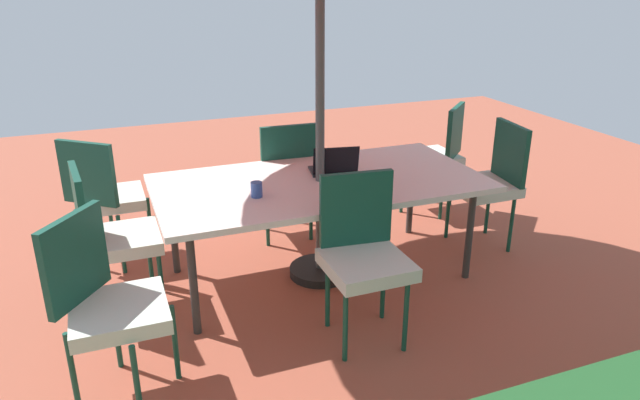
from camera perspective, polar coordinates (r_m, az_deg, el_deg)
The scene contains 11 objects.
ground_plane at distance 4.31m, azimuth 0.00°, elevation -7.33°, with size 10.00×10.00×0.02m, color #9E4C38.
dining_table at distance 4.02m, azimuth 0.00°, elevation 1.35°, with size 2.22×1.13×0.73m.
chair_southwest at distance 5.33m, azimuth 11.24°, elevation 4.58°, with size 0.59×0.59×0.98m.
chair_southeast at distance 4.53m, azimuth -20.15°, elevation 0.58°, with size 0.58×0.58×0.98m.
chair_east at distance 3.85m, azimuth -19.69°, elevation -3.01°, with size 0.48×0.47×0.98m.
chair_northeast at distance 3.11m, azimuth -20.00°, elevation -9.05°, with size 0.58×0.58×0.98m.
chair_north at distance 3.41m, azimuth 4.23°, elevation -4.90°, with size 0.47×0.48×0.98m.
chair_west at distance 4.74m, azimuth 16.19°, elevation 1.98°, with size 0.49×0.48×0.98m.
chair_south at distance 4.68m, azimuth -3.45°, elevation 2.59°, with size 0.46×0.47×0.98m.
laptop at distance 4.13m, azimuth 1.36°, elevation 3.23°, with size 0.36×0.30×0.21m.
cup at distance 3.71m, azimuth -6.18°, elevation 1.02°, with size 0.07×0.07×0.10m, color #334C99.
Camera 1 is at (1.36, 3.52, 2.06)m, focal length 32.97 mm.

